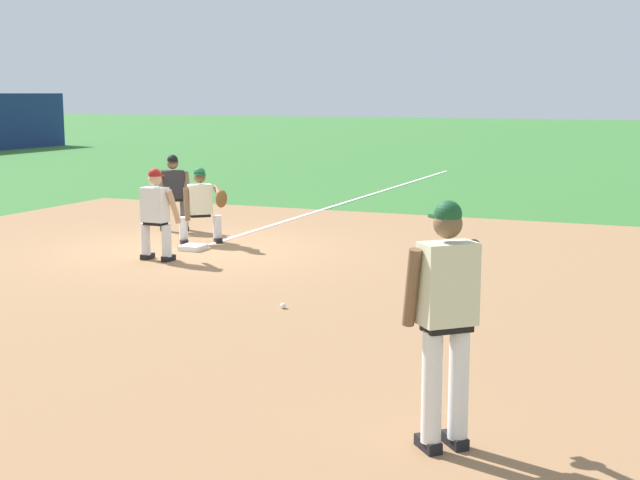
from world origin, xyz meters
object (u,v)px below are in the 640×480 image
object	(u,v)px
pitcher	(446,310)
first_base_bag	(193,248)
umpire	(173,190)
baseball	(283,306)
first_baseman	(202,202)
baserunner	(156,211)

from	to	relation	value
pitcher	first_base_bag	bearing A→B (deg)	42.63
pitcher	umpire	bearing A→B (deg)	42.05
baseball	umpire	xyz separation A→B (m)	(4.87, 4.58, 0.76)
first_base_bag	umpire	size ratio (longest dim) A/B	0.26
first_base_bag	first_baseman	size ratio (longest dim) A/B	0.28
baseball	baserunner	bearing A→B (deg)	56.35
baseball	pitcher	bearing A→B (deg)	-139.73
umpire	first_base_bag	bearing A→B (deg)	-140.24
pitcher	umpire	world-z (taller)	pitcher
first_base_bag	baseball	world-z (taller)	first_base_bag
baserunner	first_baseman	bearing A→B (deg)	4.54
first_base_bag	umpire	bearing A→B (deg)	39.76
pitcher	first_baseman	xyz separation A→B (m)	(7.23, 6.25, -0.33)
pitcher	baseball	bearing A→B (deg)	40.27
first_baseman	umpire	xyz separation A→B (m)	(1.10, 1.26, 0.06)
first_base_bag	umpire	distance (m)	2.36
pitcher	first_baseman	size ratio (longest dim) A/B	1.39
first_base_bag	baserunner	distance (m)	1.27
baseball	umpire	bearing A→B (deg)	43.27
first_baseman	baserunner	size ratio (longest dim) A/B	0.92
first_base_bag	baserunner	world-z (taller)	baserunner
baserunner	baseball	bearing A→B (deg)	-123.65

